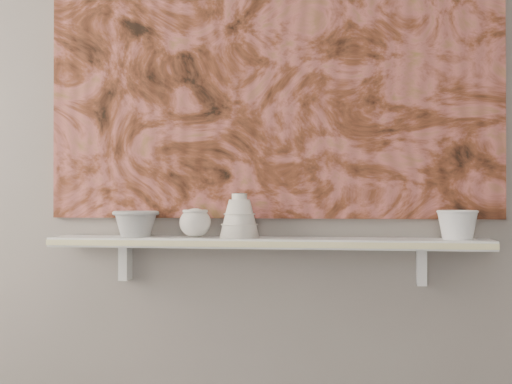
% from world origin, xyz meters
% --- Properties ---
extents(wall_back, '(3.60, 0.00, 3.60)m').
position_xyz_m(wall_back, '(0.00, 1.60, 1.35)').
color(wall_back, gray).
rests_on(wall_back, floor).
extents(shelf, '(1.40, 0.18, 0.03)m').
position_xyz_m(shelf, '(0.00, 1.51, 0.92)').
color(shelf, silver).
rests_on(shelf, wall_back).
extents(shelf_stripe, '(1.40, 0.01, 0.02)m').
position_xyz_m(shelf_stripe, '(0.00, 1.41, 0.92)').
color(shelf_stripe, beige).
rests_on(shelf_stripe, shelf).
extents(bracket_left, '(0.03, 0.06, 0.12)m').
position_xyz_m(bracket_left, '(-0.49, 1.57, 0.84)').
color(bracket_left, silver).
rests_on(bracket_left, wall_back).
extents(bracket_right, '(0.03, 0.06, 0.12)m').
position_xyz_m(bracket_right, '(0.49, 1.57, 0.84)').
color(bracket_right, silver).
rests_on(bracket_right, wall_back).
extents(painting, '(1.50, 0.02, 1.10)m').
position_xyz_m(painting, '(0.00, 1.59, 1.54)').
color(painting, brown).
rests_on(painting, wall_back).
extents(house_motif, '(0.09, 0.00, 0.08)m').
position_xyz_m(house_motif, '(0.45, 1.57, 1.23)').
color(house_motif, black).
rests_on(house_motif, painting).
extents(bowl_grey, '(0.18, 0.18, 0.09)m').
position_xyz_m(bowl_grey, '(-0.43, 1.51, 0.97)').
color(bowl_grey, gray).
rests_on(bowl_grey, shelf).
extents(cup_cream, '(0.11, 0.11, 0.09)m').
position_xyz_m(cup_cream, '(-0.23, 1.51, 0.98)').
color(cup_cream, beige).
rests_on(cup_cream, shelf).
extents(bell_vessel, '(0.14, 0.14, 0.14)m').
position_xyz_m(bell_vessel, '(-0.09, 1.51, 1.00)').
color(bell_vessel, white).
rests_on(bell_vessel, shelf).
extents(bowl_white, '(0.16, 0.16, 0.09)m').
position_xyz_m(bowl_white, '(0.59, 1.51, 0.98)').
color(bowl_white, white).
rests_on(bowl_white, shelf).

